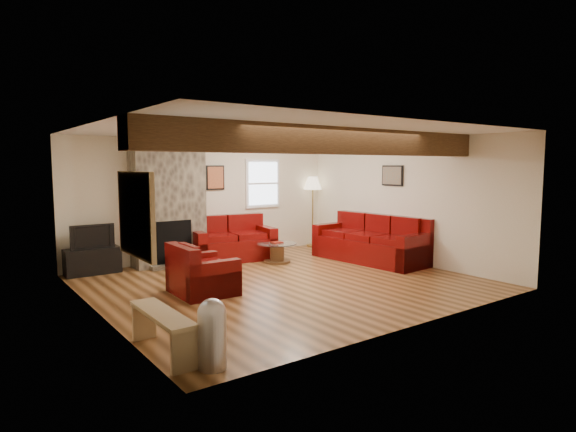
% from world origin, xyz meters
% --- Properties ---
extents(room, '(8.00, 8.00, 8.00)m').
position_xyz_m(room, '(0.00, 0.00, 1.25)').
color(room, '#593517').
rests_on(room, ground).
extents(floor, '(6.00, 6.00, 0.00)m').
position_xyz_m(floor, '(0.00, 0.00, 0.00)').
color(floor, '#593517').
rests_on(floor, ground).
extents(oak_beam, '(6.00, 0.36, 0.38)m').
position_xyz_m(oak_beam, '(0.00, -1.25, 2.31)').
color(oak_beam, '#301D0E').
rests_on(oak_beam, room).
extents(chimney_breast, '(1.40, 0.67, 2.50)m').
position_xyz_m(chimney_breast, '(-1.00, 2.49, 1.22)').
color(chimney_breast, '#3D372F').
rests_on(chimney_breast, floor).
extents(back_window, '(0.90, 0.08, 1.10)m').
position_xyz_m(back_window, '(1.35, 2.71, 1.55)').
color(back_window, white).
rests_on(back_window, room).
extents(hatch_window, '(0.08, 1.00, 0.90)m').
position_xyz_m(hatch_window, '(-2.96, -1.50, 1.45)').
color(hatch_window, tan).
rests_on(hatch_window, room).
extents(ceiling_dome, '(0.40, 0.40, 0.18)m').
position_xyz_m(ceiling_dome, '(0.90, 0.90, 2.44)').
color(ceiling_dome, white).
rests_on(ceiling_dome, room).
extents(artwork_back, '(0.42, 0.06, 0.52)m').
position_xyz_m(artwork_back, '(0.15, 2.71, 1.70)').
color(artwork_back, black).
rests_on(artwork_back, room).
extents(artwork_right, '(0.06, 0.55, 0.42)m').
position_xyz_m(artwork_right, '(2.96, 0.30, 1.75)').
color(artwork_right, black).
rests_on(artwork_right, room).
extents(sofa_three, '(1.20, 2.49, 0.93)m').
position_xyz_m(sofa_three, '(2.48, 0.42, 0.47)').
color(sofa_three, '#470505').
rests_on(sofa_three, floor).
extents(loveseat, '(1.83, 1.23, 0.90)m').
position_xyz_m(loveseat, '(0.25, 2.23, 0.45)').
color(loveseat, '#470505').
rests_on(loveseat, floor).
extents(armchair_red, '(0.85, 0.97, 0.77)m').
position_xyz_m(armchair_red, '(-1.42, 0.14, 0.39)').
color(armchair_red, '#470505').
rests_on(armchair_red, floor).
extents(coffee_table, '(0.81, 0.81, 0.42)m').
position_xyz_m(coffee_table, '(0.86, 1.44, 0.20)').
color(coffee_table, '#492A17').
rests_on(coffee_table, floor).
extents(tv_cabinet, '(0.95, 0.38, 0.47)m').
position_xyz_m(tv_cabinet, '(-2.45, 2.53, 0.24)').
color(tv_cabinet, black).
rests_on(tv_cabinet, floor).
extents(television, '(0.76, 0.10, 0.44)m').
position_xyz_m(television, '(-2.45, 2.53, 0.69)').
color(television, black).
rests_on(television, tv_cabinet).
extents(floor_lamp, '(0.43, 0.43, 1.69)m').
position_xyz_m(floor_lamp, '(2.68, 2.55, 1.44)').
color(floor_lamp, '#AF9249').
rests_on(floor_lamp, floor).
extents(pine_bench, '(0.28, 1.19, 0.45)m').
position_xyz_m(pine_bench, '(-2.83, -1.79, 0.22)').
color(pine_bench, tan).
rests_on(pine_bench, floor).
extents(pedal_bin, '(0.37, 0.37, 0.69)m').
position_xyz_m(pedal_bin, '(-2.57, -2.42, 0.35)').
color(pedal_bin, '#B6B6BB').
rests_on(pedal_bin, floor).
extents(coal_bucket, '(0.36, 0.36, 0.34)m').
position_xyz_m(coal_bucket, '(-1.05, 2.00, 0.17)').
color(coal_bucket, slate).
rests_on(coal_bucket, floor).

